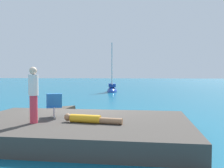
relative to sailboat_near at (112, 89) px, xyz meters
The scene contains 8 objects.
ground_plane 15.76m from the sailboat_near, 87.71° to the right, with size 160.00×160.00×0.00m, color #0F5675.
shore_ledge 18.34m from the sailboat_near, 87.46° to the right, with size 6.78×4.44×0.52m, color #423D38.
boulder_seaward 15.74m from the sailboat_near, 93.28° to the right, with size 1.56×1.25×0.86m, color #3F3930.
boulder_inland 16.49m from the sailboat_near, 80.26° to the right, with size 1.23×0.98×0.68m, color #454131.
sailboat_near is the anchor object (origin of this frame).
person_sunbather 18.83m from the sailboat_near, 86.19° to the right, with size 1.75×0.45×0.25m.
person_standing 18.98m from the sailboat_near, 91.06° to the right, with size 0.28×0.28×1.62m.
beach_chair 18.06m from the sailboat_near, 90.17° to the right, with size 0.67×0.73×0.80m.
Camera 1 is at (1.98, -10.04, 1.97)m, focal length 39.79 mm.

